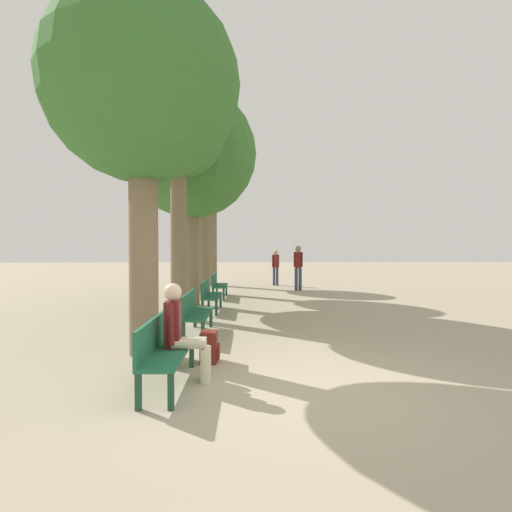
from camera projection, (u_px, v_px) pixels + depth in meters
name	position (u px, v px, depth m)	size (l,w,h in m)	color
ground_plane	(299.00, 390.00, 4.67)	(80.00, 80.00, 0.00)	tan
bench_row_0	(162.00, 346.00, 4.81)	(0.42, 1.56, 0.81)	#1E6042
bench_row_1	(194.00, 310.00, 7.61)	(0.42, 1.56, 0.81)	#1E6042
bench_row_2	(209.00, 293.00, 10.41)	(0.42, 1.56, 0.81)	#1E6042
bench_row_3	(218.00, 284.00, 13.20)	(0.42, 1.56, 0.81)	#1E6042
tree_row_0	(143.00, 88.00, 6.16)	(3.02, 3.02, 5.70)	#7A664C
tree_row_1	(178.00, 134.00, 9.25)	(2.25, 2.25, 5.53)	#7A664C
tree_row_2	(192.00, 154.00, 11.41)	(3.70, 3.70, 6.22)	#7A664C
tree_row_3	(204.00, 170.00, 14.48)	(2.57, 2.57, 5.89)	#7A664C
tree_row_4	(212.00, 184.00, 17.49)	(2.44, 2.44, 5.81)	#7A664C
person_seated	(182.00, 329.00, 4.95)	(0.58, 0.33, 1.22)	beige
backpack	(209.00, 347.00, 5.80)	(0.27, 0.33, 0.44)	maroon
pedestrian_near	(298.00, 265.00, 15.44)	(0.35, 0.27, 1.74)	#384260
pedestrian_mid	(276.00, 265.00, 17.51)	(0.32, 0.28, 1.58)	#384260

